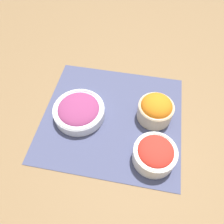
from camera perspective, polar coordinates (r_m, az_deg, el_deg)
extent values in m
plane|color=olive|center=(0.78, 0.00, -1.42)|extent=(3.00, 3.00, 0.00)
cube|color=#474C70|center=(0.78, 0.00, -1.34)|extent=(0.49, 0.45, 0.00)
cylinder|color=silver|center=(0.77, -8.57, 0.03)|extent=(0.18, 0.18, 0.04)
torus|color=silver|center=(0.76, -8.75, 0.86)|extent=(0.17, 0.17, 0.01)
ellipsoid|color=#93386B|center=(0.76, -8.75, 0.86)|extent=(0.14, 0.14, 0.04)
cylinder|color=beige|center=(0.77, 11.17, 0.17)|extent=(0.12, 0.12, 0.06)
torus|color=beige|center=(0.74, 11.55, 1.52)|extent=(0.12, 0.12, 0.01)
ellipsoid|color=orange|center=(0.74, 11.55, 1.52)|extent=(0.10, 0.10, 0.07)
cylinder|color=white|center=(0.69, 10.98, -10.99)|extent=(0.13, 0.13, 0.06)
torus|color=white|center=(0.66, 11.37, -9.98)|extent=(0.13, 0.13, 0.01)
ellipsoid|color=red|center=(0.66, 11.37, -9.98)|extent=(0.11, 0.11, 0.04)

